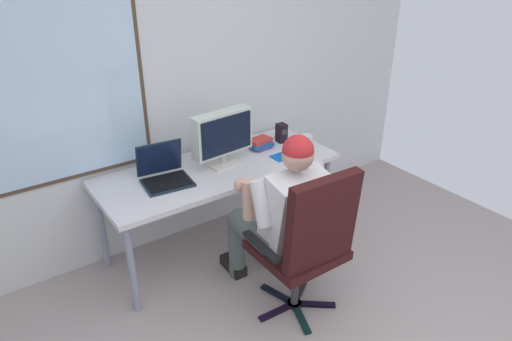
{
  "coord_description": "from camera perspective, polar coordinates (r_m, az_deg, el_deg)",
  "views": [
    {
      "loc": [
        -1.27,
        -0.86,
        2.25
      ],
      "look_at": [
        0.32,
        1.4,
        0.85
      ],
      "focal_mm": 32.97,
      "sensor_mm": 36.0,
      "label": 1
    }
  ],
  "objects": [
    {
      "name": "wine_glass",
      "position": [
        3.66,
        6.19,
        3.65
      ],
      "size": [
        0.08,
        0.08,
        0.15
      ],
      "color": "silver",
      "rests_on": "desk"
    },
    {
      "name": "desk",
      "position": [
        3.49,
        -4.56,
        -0.37
      ],
      "size": [
        1.78,
        0.7,
        0.72
      ],
      "color": "gray",
      "rests_on": "ground"
    },
    {
      "name": "wall_rear",
      "position": [
        3.47,
        -12.95,
        10.78
      ],
      "size": [
        5.14,
        0.08,
        2.65
      ],
      "color": "silver",
      "rests_on": "ground"
    },
    {
      "name": "laptop",
      "position": [
        3.3,
        -11.13,
        -0.09
      ],
      "size": [
        0.36,
        0.34,
        0.26
      ],
      "color": "#152330",
      "rests_on": "desk"
    },
    {
      "name": "cd_case",
      "position": [
        3.6,
        3.13,
        1.68
      ],
      "size": [
        0.14,
        0.13,
        0.01
      ],
      "color": "blue",
      "rests_on": "desk"
    },
    {
      "name": "office_chair",
      "position": [
        2.87,
        6.44,
        -8.3
      ],
      "size": [
        0.6,
        0.56,
        1.07
      ],
      "color": "black",
      "rests_on": "ground"
    },
    {
      "name": "desk_speaker",
      "position": [
        3.85,
        3.11,
        4.58
      ],
      "size": [
        0.08,
        0.09,
        0.15
      ],
      "color": "black",
      "rests_on": "desk"
    },
    {
      "name": "crt_monitor",
      "position": [
        3.39,
        -4.1,
        4.39
      ],
      "size": [
        0.48,
        0.2,
        0.41
      ],
      "color": "beige",
      "rests_on": "desk"
    },
    {
      "name": "person_seated",
      "position": [
        3.03,
        3.18,
        -5.1
      ],
      "size": [
        0.54,
        0.8,
        1.23
      ],
      "color": "#4B5552",
      "rests_on": "ground"
    },
    {
      "name": "book_stack",
      "position": [
        3.73,
        0.57,
        3.31
      ],
      "size": [
        0.19,
        0.15,
        0.08
      ],
      "color": "#5D3783",
      "rests_on": "desk"
    }
  ]
}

